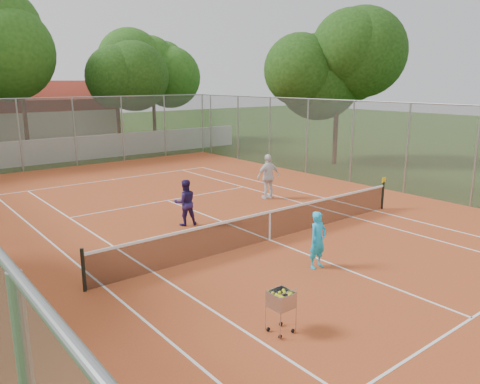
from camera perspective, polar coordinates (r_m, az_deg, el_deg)
ground at (r=14.88m, az=3.62°, el=-5.93°), size 120.00×120.00×0.00m
court_pad at (r=14.88m, az=3.62°, el=-5.89°), size 18.00×34.00×0.02m
court_lines at (r=14.87m, az=3.62°, el=-5.84°), size 10.98×23.78×0.01m
tennis_net at (r=14.72m, az=3.65°, el=-4.05°), size 11.88×0.10×0.98m
perimeter_fence at (r=14.34m, az=3.74°, el=1.64°), size 18.00×34.00×4.00m
boundary_wall at (r=31.14m, az=-20.57°, el=4.85°), size 26.00×0.30×1.50m
tropical_trees at (r=33.73m, az=-22.83°, el=12.52°), size 29.00×19.00×10.00m
player_near at (r=12.67m, az=9.47°, el=-5.78°), size 0.57×0.38×1.55m
player_far_left at (r=16.25m, az=-6.70°, el=-1.28°), size 0.93×0.82×1.61m
player_far_right at (r=19.82m, az=3.48°, el=1.89°), size 1.17×0.60×1.91m
ball_hopper at (r=9.56m, az=5.01°, el=-14.17°), size 0.57×0.57×0.96m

